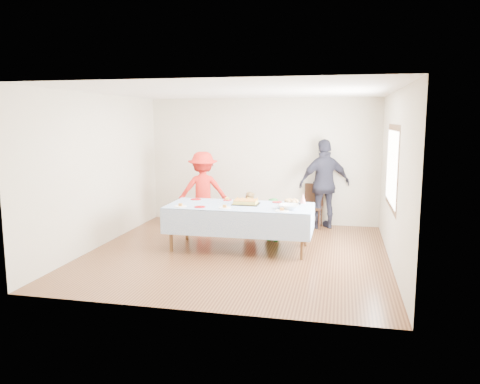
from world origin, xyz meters
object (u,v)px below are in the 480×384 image
object	(u,v)px
party_table	(240,208)
dining_chair	(313,203)
adult_left	(203,191)
birthday_cake	(246,202)

from	to	relation	value
party_table	dining_chair	world-z (taller)	dining_chair
party_table	adult_left	bearing A→B (deg)	128.51
birthday_cake	dining_chair	xyz separation A→B (m)	(1.06, 1.92, -0.31)
adult_left	dining_chair	bearing A→B (deg)	-179.87
party_table	adult_left	xyz separation A→B (m)	(-1.08, 1.35, 0.08)
dining_chair	adult_left	size ratio (longest dim) A/B	0.57
party_table	birthday_cake	bearing A→B (deg)	50.61
dining_chair	adult_left	distance (m)	2.33
adult_left	birthday_cake	bearing A→B (deg)	116.15
birthday_cake	adult_left	world-z (taller)	adult_left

